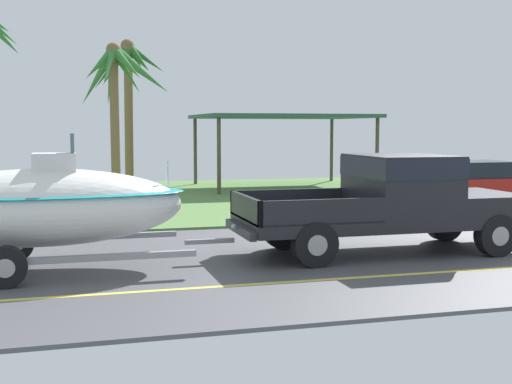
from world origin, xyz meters
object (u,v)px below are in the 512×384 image
carport_awning (282,118)px  palm_tree_near_right (118,82)px  boat_on_trailer (39,207)px  parked_sedan_near (474,184)px  palm_tree_near_left (128,76)px  pickup_truck_towing (399,198)px

carport_awning → palm_tree_near_right: palm_tree_near_right is taller
boat_on_trailer → carport_awning: size_ratio=0.91×
boat_on_trailer → parked_sedan_near: 14.23m
palm_tree_near_left → pickup_truck_towing: bearing=-74.0°
parked_sedan_near → carport_awning: 8.58m
pickup_truck_towing → palm_tree_near_right: bearing=113.7°
carport_awning → palm_tree_near_left: palm_tree_near_left is taller
boat_on_trailer → carport_awning: (8.71, 13.83, 1.69)m
parked_sedan_near → carport_awning: bearing=118.2°
boat_on_trailer → palm_tree_near_right: palm_tree_near_right is taller
parked_sedan_near → palm_tree_near_right: 11.70m
pickup_truck_towing → palm_tree_near_left: bearing=106.0°
pickup_truck_towing → boat_on_trailer: bearing=-180.0°
palm_tree_near_left → parked_sedan_near: bearing=-36.2°
palm_tree_near_left → palm_tree_near_right: bearing=-100.5°
pickup_truck_towing → palm_tree_near_right: size_ratio=1.13×
boat_on_trailer → palm_tree_near_right: size_ratio=1.18×
boat_on_trailer → palm_tree_near_right: bearing=78.6°
pickup_truck_towing → parked_sedan_near: 8.85m
boat_on_trailer → palm_tree_near_left: palm_tree_near_left is taller
palm_tree_near_left → boat_on_trailer: bearing=-101.1°
pickup_truck_towing → palm_tree_near_left: (-3.94, 13.78, 3.26)m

